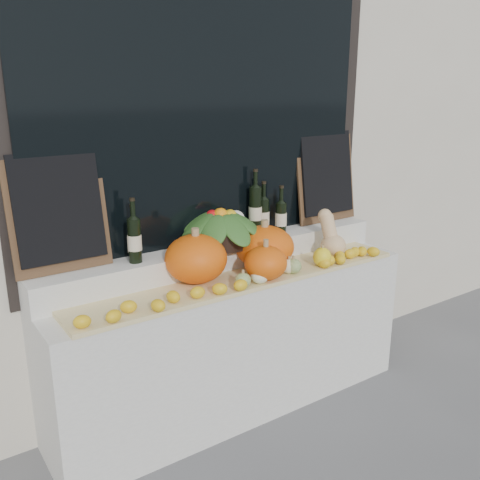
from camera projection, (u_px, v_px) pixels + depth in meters
The scene contains 18 objects.
storefront_facade at pixel (169, 38), 3.35m from camera, with size 7.00×0.94×4.50m.
display_sill at pixel (233, 342), 3.30m from camera, with size 2.30×0.55×0.88m, color silver.
rear_tier at pixel (219, 256), 3.27m from camera, with size 2.30×0.25×0.16m, color silver.
straw_bedding at pixel (245, 280), 3.07m from camera, with size 2.10×0.32×0.03m, color tan.
pumpkin_left at pixel (196, 259), 2.97m from camera, with size 0.35×0.35×0.27m, color #EA5C0C.
pumpkin_right at pixel (264, 247), 3.22m from camera, with size 0.36×0.36×0.25m, color #EA5C0C.
pumpkin_center at pixel (266, 263), 3.02m from camera, with size 0.24×0.24×0.20m, color #EA5C0C.
butternut_squash at pixel (331, 238), 3.42m from camera, with size 0.16×0.22×0.30m.
decorative_gourds at pixel (282, 268), 3.08m from camera, with size 0.69×0.14×0.15m.
lemon_heap at pixel (256, 278), 2.97m from camera, with size 2.20×0.16×0.06m, color gold, non-canonical shape.
produce_bowl at pixel (221, 227), 3.21m from camera, with size 0.58×0.58×0.24m.
wine_bottle_far_left at pixel (135, 240), 2.89m from camera, with size 0.08×0.08×0.36m.
wine_bottle_near_left at pixel (134, 242), 2.93m from camera, with size 0.08×0.08×0.32m.
wine_bottle_tall at pixel (255, 211), 3.38m from camera, with size 0.08×0.08×0.43m.
wine_bottle_near_right at pixel (263, 216), 3.43m from camera, with size 0.08×0.08×0.34m.
wine_bottle_far_right at pixel (281, 217), 3.47m from camera, with size 0.08×0.08×0.31m.
chalkboard_left at pixel (58, 210), 2.71m from camera, with size 0.50×0.12×0.62m.
chalkboard_right at pixel (326, 175), 3.70m from camera, with size 0.50×0.12×0.62m.
Camera 1 is at (-1.64, -0.96, 2.00)m, focal length 40.00 mm.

